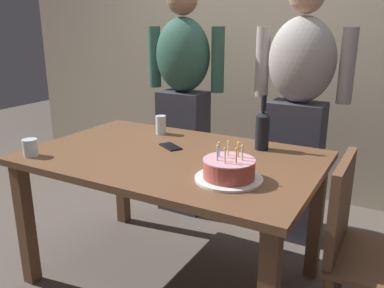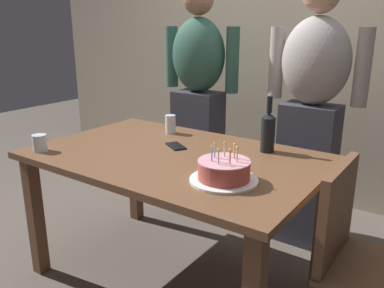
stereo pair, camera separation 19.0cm
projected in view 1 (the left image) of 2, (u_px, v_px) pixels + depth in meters
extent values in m
plane|color=#564C44|center=(173.00, 277.00, 2.28)|extent=(10.00, 10.00, 0.00)
cube|color=tan|center=(272.00, 36.00, 3.20)|extent=(5.20, 0.10, 2.60)
cube|color=brown|center=(172.00, 158.00, 2.07)|extent=(1.50, 0.96, 0.03)
cube|color=brown|center=(26.00, 224.00, 2.15)|extent=(0.07, 0.07, 0.70)
cube|color=brown|center=(122.00, 176.00, 2.84)|extent=(0.07, 0.07, 0.70)
cube|color=brown|center=(316.00, 219.00, 2.20)|extent=(0.07, 0.07, 0.70)
cylinder|color=white|center=(229.00, 179.00, 1.73)|extent=(0.30, 0.30, 0.01)
cylinder|color=#B24C42|center=(229.00, 169.00, 1.72)|extent=(0.22, 0.22, 0.08)
cylinder|color=#D18E9E|center=(229.00, 160.00, 1.70)|extent=(0.23, 0.23, 0.01)
cylinder|color=beige|center=(242.00, 154.00, 1.68)|extent=(0.01, 0.01, 0.06)
sphere|color=#F9C64C|center=(242.00, 146.00, 1.67)|extent=(0.01, 0.01, 0.01)
cylinder|color=#EAB266|center=(238.00, 151.00, 1.73)|extent=(0.01, 0.01, 0.06)
sphere|color=#F9C64C|center=(239.00, 143.00, 1.72)|extent=(0.01, 0.01, 0.01)
cylinder|color=beige|center=(228.00, 149.00, 1.75)|extent=(0.01, 0.01, 0.06)
sphere|color=#F9C64C|center=(228.00, 142.00, 1.74)|extent=(0.01, 0.01, 0.01)
cylinder|color=#93B7DB|center=(219.00, 151.00, 1.73)|extent=(0.01, 0.01, 0.06)
sphere|color=#F9C64C|center=(219.00, 143.00, 1.72)|extent=(0.01, 0.01, 0.01)
cylinder|color=#93B7DB|center=(217.00, 154.00, 1.68)|extent=(0.01, 0.01, 0.06)
sphere|color=#F9C64C|center=(217.00, 146.00, 1.67)|extent=(0.01, 0.01, 0.01)
cylinder|color=beige|center=(225.00, 157.00, 1.65)|extent=(0.01, 0.01, 0.06)
sphere|color=#F9C64C|center=(225.00, 149.00, 1.64)|extent=(0.01, 0.01, 0.01)
cylinder|color=#EAB266|center=(236.00, 157.00, 1.65)|extent=(0.01, 0.01, 0.06)
sphere|color=#F9C64C|center=(237.00, 149.00, 1.64)|extent=(0.01, 0.01, 0.01)
cylinder|color=silver|center=(161.00, 125.00, 2.44)|extent=(0.06, 0.06, 0.11)
cylinder|color=silver|center=(30.00, 148.00, 2.03)|extent=(0.08, 0.08, 0.09)
cylinder|color=black|center=(262.00, 133.00, 2.13)|extent=(0.07, 0.07, 0.18)
cone|color=black|center=(263.00, 114.00, 2.10)|extent=(0.07, 0.07, 0.03)
cylinder|color=black|center=(264.00, 103.00, 2.08)|extent=(0.03, 0.03, 0.09)
cube|color=black|center=(170.00, 147.00, 2.19)|extent=(0.16, 0.14, 0.01)
cube|color=#33333D|center=(183.00, 152.00, 3.01)|extent=(0.34, 0.23, 0.92)
ellipsoid|color=#2D5647|center=(183.00, 55.00, 2.81)|extent=(0.41, 0.27, 0.52)
cylinder|color=#2D5647|center=(218.00, 60.00, 2.72)|extent=(0.09, 0.09, 0.44)
cylinder|color=#2D5647|center=(155.00, 57.00, 2.96)|extent=(0.09, 0.09, 0.44)
cube|color=#33333D|center=(293.00, 171.00, 2.62)|extent=(0.34, 0.23, 0.92)
ellipsoid|color=#9E9993|center=(302.00, 60.00, 2.41)|extent=(0.41, 0.27, 0.52)
cylinder|color=#9E9993|center=(347.00, 66.00, 2.33)|extent=(0.09, 0.09, 0.44)
cylinder|color=#9E9993|center=(262.00, 62.00, 2.57)|extent=(0.09, 0.09, 0.44)
cube|color=brown|center=(384.00, 263.00, 1.61)|extent=(0.42, 0.42, 0.02)
cube|color=brown|center=(341.00, 206.00, 1.64)|extent=(0.04, 0.40, 0.40)
cylinder|color=brown|center=(339.00, 276.00, 1.91)|extent=(0.04, 0.04, 0.45)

